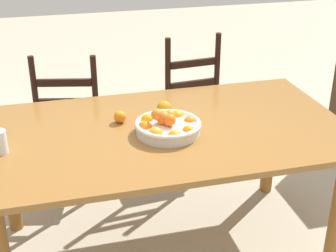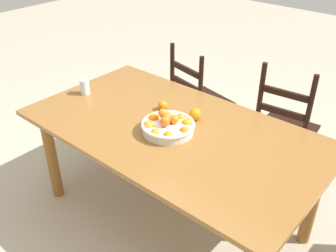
# 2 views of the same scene
# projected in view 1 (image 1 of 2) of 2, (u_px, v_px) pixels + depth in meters

# --- Properties ---
(ground_plane) EXTENTS (12.00, 12.00, 0.00)m
(ground_plane) POSITION_uv_depth(u_px,v_px,m) (164.00, 246.00, 2.77)
(ground_plane) COLOR #B8AE97
(dining_table) EXTENTS (1.85, 1.03, 0.73)m
(dining_table) POSITION_uv_depth(u_px,v_px,m) (163.00, 147.00, 2.50)
(dining_table) COLOR #8F5E2C
(dining_table) RESTS_ON ground
(chair_near_window) EXTENTS (0.43, 0.43, 0.99)m
(chair_near_window) POSITION_uv_depth(u_px,v_px,m) (185.00, 108.00, 3.40)
(chair_near_window) COLOR black
(chair_near_window) RESTS_ON ground
(chair_by_cabinet) EXTENTS (0.50, 0.50, 0.94)m
(chair_by_cabinet) POSITION_uv_depth(u_px,v_px,m) (72.00, 124.00, 3.20)
(chair_by_cabinet) COLOR black
(chair_by_cabinet) RESTS_ON ground
(fruit_bowl) EXTENTS (0.32, 0.32, 0.13)m
(fruit_bowl) POSITION_uv_depth(u_px,v_px,m) (167.00, 126.00, 2.39)
(fruit_bowl) COLOR silver
(fruit_bowl) RESTS_ON dining_table
(orange_loose_0) EXTENTS (0.08, 0.08, 0.08)m
(orange_loose_0) POSITION_uv_depth(u_px,v_px,m) (164.00, 108.00, 2.59)
(orange_loose_0) COLOR orange
(orange_loose_0) RESTS_ON dining_table
(orange_loose_1) EXTENTS (0.06, 0.06, 0.06)m
(orange_loose_1) POSITION_uv_depth(u_px,v_px,m) (120.00, 117.00, 2.51)
(orange_loose_1) COLOR orange
(orange_loose_1) RESTS_ON dining_table
(drinking_glass) EXTENTS (0.07, 0.07, 0.11)m
(drinking_glass) POSITION_uv_depth(u_px,v_px,m) (0.00, 142.00, 2.21)
(drinking_glass) COLOR silver
(drinking_glass) RESTS_ON dining_table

